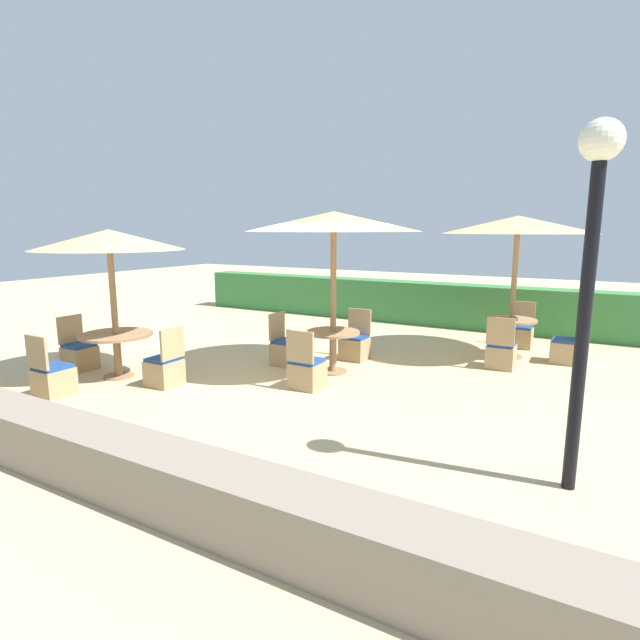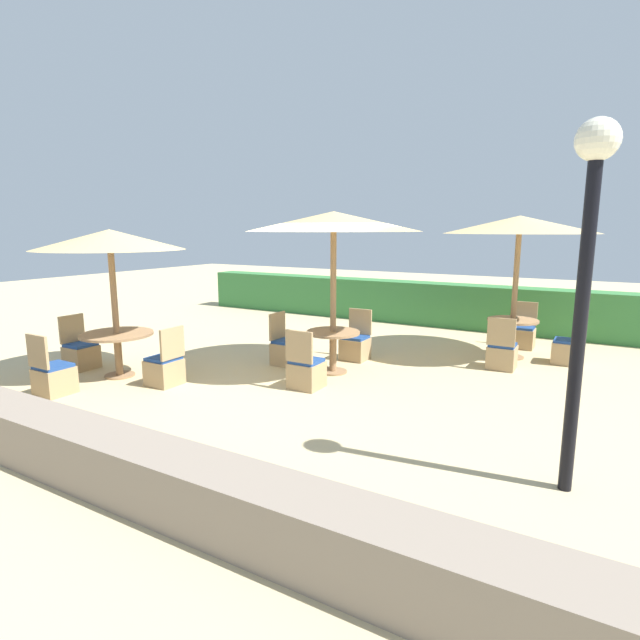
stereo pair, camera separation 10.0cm
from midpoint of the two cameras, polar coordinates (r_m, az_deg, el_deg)
The scene contains 19 objects.
ground_plane at distance 8.10m, azimuth -1.79°, elevation -6.94°, with size 40.00×40.00×0.00m, color #C6B284.
hedge_row at distance 13.10m, azimuth 11.58°, elevation 1.93°, with size 13.00×0.70×1.07m, color #387A3D.
stone_border at distance 5.40m, azimuth -24.10°, elevation -13.90°, with size 10.00×0.56×0.55m, color gray.
lamp_post at distance 4.93m, azimuth 28.86°, elevation 8.42°, with size 0.36×0.36×3.32m.
parasol_center at distance 8.21m, azimuth 1.92°, elevation 11.11°, with size 2.85×2.85×2.69m.
round_table_center at distance 8.42m, azimuth 1.84°, elevation -2.53°, with size 0.90×0.90×0.72m.
patio_chair_center_west at distance 9.00m, azimuth -3.54°, elevation -3.45°, with size 0.46×0.46×0.93m.
patio_chair_center_north at distance 9.35m, azimuth 4.38°, elevation -2.94°, with size 0.46×0.46×0.93m.
patio_chair_center_south at distance 7.67m, azimuth -1.24°, elevation -5.89°, with size 0.46×0.46×0.93m.
parasol_front_left at distance 8.63m, azimuth -22.59°, elevation 8.39°, with size 2.33×2.33×2.40m.
round_table_front_left at distance 8.82m, azimuth -21.85°, elevation -2.29°, with size 1.15×1.15×0.73m.
patio_chair_front_left_east at distance 8.17m, azimuth -16.97°, elevation -5.33°, with size 0.46×0.46×0.93m.
patio_chair_front_left_west at distance 9.66m, azimuth -25.41°, elevation -3.49°, with size 0.46×0.46×0.93m.
patio_chair_front_left_south at distance 8.34m, azimuth -27.89°, elevation -5.79°, with size 0.46×0.46×0.93m.
parasol_back_right at distance 9.90m, azimuth 22.13°, elevation 9.99°, with size 2.72×2.72×2.65m.
round_table_back_right at distance 10.08m, azimuth 21.39°, elevation -0.98°, with size 0.92×0.92×0.74m.
patio_chair_back_right_east at distance 10.08m, azimuth 26.68°, elevation -3.05°, with size 0.46×0.46×0.93m.
patio_chair_back_right_north at distance 11.06m, azimuth 22.37°, elevation -1.62°, with size 0.46×0.46×0.93m.
patio_chair_back_right_south at distance 9.27m, azimuth 20.35°, elevation -3.68°, with size 0.46×0.46×0.93m.
Camera 2 is at (4.13, -6.53, 2.41)m, focal length 28.00 mm.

